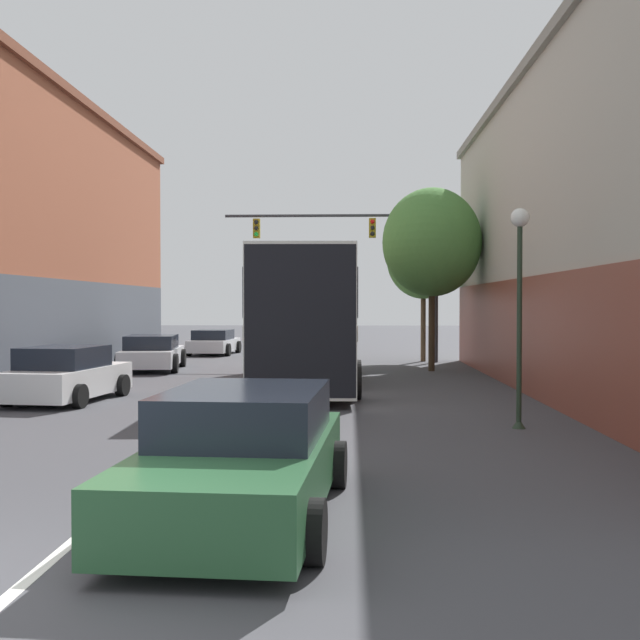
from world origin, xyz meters
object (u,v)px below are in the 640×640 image
parked_car_left_near (152,353)px  hatchback_foreground (243,456)px  bus (306,313)px  traffic_signal_gantry (371,250)px  street_lamp (520,289)px  parked_car_left_far (214,342)px  street_tree_near (432,242)px  street_tree_far (423,259)px  parked_car_left_mid (67,375)px

parked_car_left_near → hatchback_foreground: bearing=-169.1°
bus → traffic_signal_gantry: size_ratio=1.25×
traffic_signal_gantry → street_lamp: size_ratio=2.09×
traffic_signal_gantry → street_lamp: traffic_signal_gantry is taller
parked_car_left_far → street_lamp: 23.34m
hatchback_foreground → traffic_signal_gantry: size_ratio=0.54×
street_tree_near → street_tree_far: (0.15, 4.60, -0.30)m
parked_car_left_far → bus: bearing=-156.0°
bus → street_lamp: street_lamp is taller
hatchback_foreground → street_tree_near: 19.44m
hatchback_foreground → parked_car_left_far: 27.73m
traffic_signal_gantry → parked_car_left_mid: bearing=-121.4°
parked_car_left_mid → street_tree_far: (10.06, 13.42, 3.67)m
bus → street_tree_far: street_tree_far is taller
traffic_signal_gantry → street_tree_near: 4.54m
parked_car_left_near → street_lamp: bearing=-147.0°
parked_car_left_far → street_tree_far: 11.06m
bus → hatchback_foreground: bus is taller
bus → street_tree_far: size_ratio=1.83×
hatchback_foreground → street_lamp: street_lamp is taller
hatchback_foreground → parked_car_left_far: (-5.30, 27.22, -0.10)m
street_tree_near → street_tree_far: bearing=88.1°
street_lamp → street_tree_near: (-0.31, 12.46, 1.92)m
parked_car_left_mid → street_tree_far: street_tree_far is taller
bus → traffic_signal_gantry: (2.17, 8.95, 2.54)m
bus → street_tree_near: (4.22, 4.90, 2.49)m
bus → hatchback_foreground: 13.75m
parked_car_left_mid → traffic_signal_gantry: bearing=-24.8°
street_tree_far → parked_car_left_mid: bearing=-126.8°
parked_car_left_near → street_tree_far: bearing=-72.9°
traffic_signal_gantry → street_lamp: 16.79m
bus → street_lamp: bearing=-150.9°
parked_car_left_far → parked_car_left_near: bearing=178.3°
street_tree_near → street_lamp: bearing=-88.6°
parked_car_left_near → parked_car_left_far: bearing=-11.5°
bus → hatchback_foreground: bearing=178.5°
parked_car_left_mid → traffic_signal_gantry: (7.86, 12.87, 4.02)m
street_tree_far → street_lamp: bearing=-89.5°
traffic_signal_gantry → parked_car_left_far: bearing=148.2°
parked_car_left_far → street_tree_near: street_tree_near is taller
street_lamp → parked_car_left_far: bearing=114.8°
parked_car_left_mid → parked_car_left_far: size_ratio=1.00×
parked_car_left_near → street_tree_far: (10.28, 4.58, 3.69)m
hatchback_foreground → parked_car_left_mid: hatchback_foreground is taller
traffic_signal_gantry → street_tree_near: bearing=-63.2°
hatchback_foreground → parked_car_left_far: bearing=14.5°
street_tree_far → parked_car_left_far: bearing=157.2°
traffic_signal_gantry → street_tree_near: (2.05, -4.05, -0.05)m
parked_car_left_near → street_tree_near: 10.89m
parked_car_left_far → street_tree_near: size_ratio=0.61×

